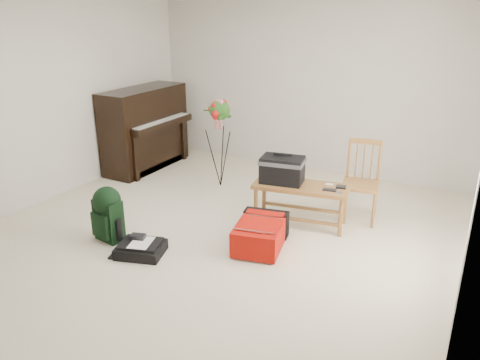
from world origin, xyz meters
The scene contains 10 objects.
floor centered at (0.00, 0.00, 0.00)m, with size 5.00×5.50×0.01m, color beige.
wall_back centered at (0.00, 2.75, 1.25)m, with size 5.00×0.04×2.50m, color beige.
wall_left centered at (-2.50, 0.00, 1.25)m, with size 0.04×5.50×2.50m, color beige.
piano centered at (-2.19, 1.60, 0.60)m, with size 0.71×1.50×1.25m.
bench centered at (0.56, 0.81, 0.59)m, with size 1.15×0.61×0.84m.
dining_chair centered at (1.30, 1.28, 0.46)m, with size 0.48×0.48×0.95m.
red_suitcase centered at (0.57, 0.11, 0.16)m, with size 0.60×0.79×0.30m.
black_duffel centered at (-0.44, -0.67, 0.07)m, with size 0.55×0.49×0.19m.
green_backpack centered at (-0.96, -0.58, 0.34)m, with size 0.34×0.31×0.62m.
flower_stand centered at (-0.74, 1.43, 0.62)m, with size 0.49×0.49×1.27m.
Camera 1 is at (2.49, -3.93, 2.41)m, focal length 35.00 mm.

